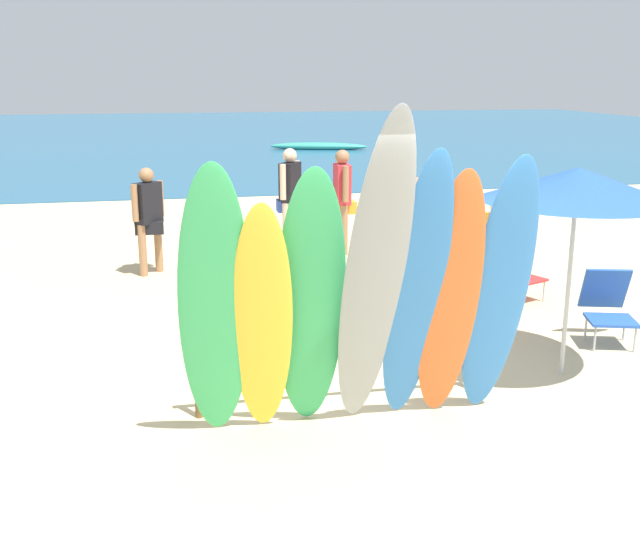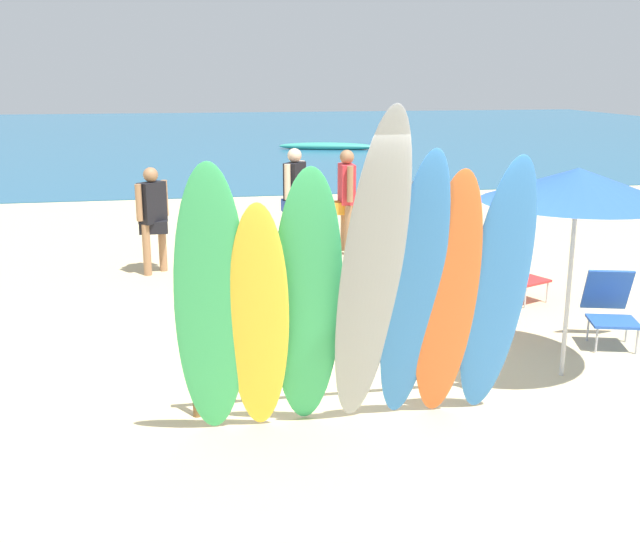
{
  "view_description": "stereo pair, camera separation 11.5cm",
  "coord_description": "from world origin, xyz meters",
  "px_view_note": "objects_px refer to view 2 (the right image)",
  "views": [
    {
      "loc": [
        -1.49,
        -6.16,
        2.91
      ],
      "look_at": [
        0.0,
        1.2,
        0.94
      ],
      "focal_mm": 42.52,
      "sensor_mm": 36.0,
      "label": 1
    },
    {
      "loc": [
        -1.37,
        -6.18,
        2.91
      ],
      "look_at": [
        0.0,
        1.2,
        0.94
      ],
      "focal_mm": 42.52,
      "sensor_mm": 36.0,
      "label": 2
    }
  ],
  "objects_px": {
    "surfboard_orange_5": "(447,300)",
    "beachgoer_photographing": "(295,192)",
    "surfboard_blue_4": "(413,293)",
    "beach_chair_red": "(610,305)",
    "surfboard_green_0": "(211,307)",
    "beachgoer_near_rack": "(347,194)",
    "surfboard_green_2": "(307,303)",
    "beachgoer_midbeach": "(498,253)",
    "surfboard_blue_6": "(497,291)",
    "beachgoer_strolling": "(153,213)",
    "surfboard_yellow_1": "(259,322)",
    "beach_chair_blue": "(516,267)",
    "beach_umbrella": "(578,185)",
    "surfboard_rack": "(345,347)",
    "beachgoer_by_water": "(418,225)",
    "surfboard_grey_3": "(371,279)",
    "distant_boat": "(327,146)"
  },
  "relations": [
    {
      "from": "surfboard_rack",
      "to": "beachgoer_by_water",
      "type": "xyz_separation_m",
      "value": [
        1.81,
        3.58,
        0.34
      ]
    },
    {
      "from": "surfboard_yellow_1",
      "to": "surfboard_blue_4",
      "type": "height_order",
      "value": "surfboard_blue_4"
    },
    {
      "from": "beachgoer_strolling",
      "to": "surfboard_green_2",
      "type": "bearing_deg",
      "value": 59.15
    },
    {
      "from": "surfboard_blue_6",
      "to": "beachgoer_near_rack",
      "type": "height_order",
      "value": "surfboard_blue_6"
    },
    {
      "from": "surfboard_blue_6",
      "to": "beach_chair_red",
      "type": "xyz_separation_m",
      "value": [
        2.08,
        1.63,
        -0.74
      ]
    },
    {
      "from": "surfboard_green_2",
      "to": "surfboard_blue_6",
      "type": "relative_size",
      "value": 0.98
    },
    {
      "from": "surfboard_green_2",
      "to": "surfboard_blue_4",
      "type": "height_order",
      "value": "surfboard_blue_4"
    },
    {
      "from": "surfboard_yellow_1",
      "to": "surfboard_grey_3",
      "type": "height_order",
      "value": "surfboard_grey_3"
    },
    {
      "from": "surfboard_green_2",
      "to": "distant_boat",
      "type": "xyz_separation_m",
      "value": [
        4.75,
        23.44,
        -1.0
      ]
    },
    {
      "from": "surfboard_green_0",
      "to": "beachgoer_near_rack",
      "type": "height_order",
      "value": "surfboard_green_0"
    },
    {
      "from": "surfboard_green_2",
      "to": "beachgoer_strolling",
      "type": "height_order",
      "value": "surfboard_green_2"
    },
    {
      "from": "beach_umbrella",
      "to": "surfboard_blue_6",
      "type": "bearing_deg",
      "value": -143.38
    },
    {
      "from": "surfboard_orange_5",
      "to": "beachgoer_photographing",
      "type": "xyz_separation_m",
      "value": [
        -0.22,
        6.78,
        -0.13
      ]
    },
    {
      "from": "surfboard_green_2",
      "to": "beachgoer_near_rack",
      "type": "height_order",
      "value": "surfboard_green_2"
    },
    {
      "from": "surfboard_yellow_1",
      "to": "surfboard_blue_6",
      "type": "bearing_deg",
      "value": 4.94
    },
    {
      "from": "surfboard_green_0",
      "to": "distant_boat",
      "type": "bearing_deg",
      "value": 78.01
    },
    {
      "from": "beachgoer_midbeach",
      "to": "beachgoer_strolling",
      "type": "height_order",
      "value": "beachgoer_strolling"
    },
    {
      "from": "beach_umbrella",
      "to": "beachgoer_strolling",
      "type": "bearing_deg",
      "value": 130.22
    },
    {
      "from": "beachgoer_photographing",
      "to": "beach_chair_blue",
      "type": "height_order",
      "value": "beachgoer_photographing"
    },
    {
      "from": "surfboard_green_0",
      "to": "beachgoer_strolling",
      "type": "distance_m",
      "value": 5.66
    },
    {
      "from": "surfboard_blue_4",
      "to": "surfboard_green_2",
      "type": "bearing_deg",
      "value": 170.46
    },
    {
      "from": "surfboard_green_2",
      "to": "surfboard_blue_4",
      "type": "relative_size",
      "value": 0.93
    },
    {
      "from": "beachgoer_photographing",
      "to": "beach_chair_red",
      "type": "height_order",
      "value": "beachgoer_photographing"
    },
    {
      "from": "beachgoer_near_rack",
      "to": "beach_chair_blue",
      "type": "relative_size",
      "value": 2.04
    },
    {
      "from": "surfboard_grey_3",
      "to": "beachgoer_by_water",
      "type": "relative_size",
      "value": 1.85
    },
    {
      "from": "surfboard_orange_5",
      "to": "surfboard_green_0",
      "type": "bearing_deg",
      "value": -176.93
    },
    {
      "from": "surfboard_blue_6",
      "to": "beachgoer_strolling",
      "type": "height_order",
      "value": "surfboard_blue_6"
    },
    {
      "from": "surfboard_green_2",
      "to": "beachgoer_by_water",
      "type": "relative_size",
      "value": 1.51
    },
    {
      "from": "beach_chair_red",
      "to": "surfboard_blue_6",
      "type": "bearing_deg",
      "value": -125.67
    },
    {
      "from": "surfboard_blue_4",
      "to": "beach_chair_blue",
      "type": "height_order",
      "value": "surfboard_blue_4"
    },
    {
      "from": "beachgoer_by_water",
      "to": "beachgoer_near_rack",
      "type": "bearing_deg",
      "value": 144.12
    },
    {
      "from": "surfboard_grey_3",
      "to": "beachgoer_photographing",
      "type": "distance_m",
      "value": 6.93
    },
    {
      "from": "beach_chair_red",
      "to": "beach_umbrella",
      "type": "xyz_separation_m",
      "value": [
        -0.97,
        -0.81,
        1.47
      ]
    },
    {
      "from": "surfboard_rack",
      "to": "beachgoer_midbeach",
      "type": "height_order",
      "value": "beachgoer_midbeach"
    },
    {
      "from": "surfboard_rack",
      "to": "beachgoer_near_rack",
      "type": "distance_m",
      "value": 6.02
    },
    {
      "from": "beachgoer_midbeach",
      "to": "beachgoer_strolling",
      "type": "distance_m",
      "value": 5.16
    },
    {
      "from": "beachgoer_by_water",
      "to": "surfboard_orange_5",
      "type": "bearing_deg",
      "value": -62.82
    },
    {
      "from": "surfboard_blue_4",
      "to": "beach_chair_red",
      "type": "height_order",
      "value": "surfboard_blue_4"
    },
    {
      "from": "surfboard_green_2",
      "to": "distant_boat",
      "type": "bearing_deg",
      "value": 82.48
    },
    {
      "from": "beachgoer_strolling",
      "to": "beach_umbrella",
      "type": "height_order",
      "value": "beach_umbrella"
    },
    {
      "from": "beachgoer_midbeach",
      "to": "beach_chair_blue",
      "type": "xyz_separation_m",
      "value": [
        0.73,
        1.04,
        -0.46
      ]
    },
    {
      "from": "surfboard_green_0",
      "to": "beachgoer_photographing",
      "type": "distance_m",
      "value": 6.97
    },
    {
      "from": "beachgoer_strolling",
      "to": "beach_chair_red",
      "type": "xyz_separation_m",
      "value": [
        5.02,
        -3.99,
        -0.49
      ]
    },
    {
      "from": "beach_chair_blue",
      "to": "beachgoer_strolling",
      "type": "bearing_deg",
      "value": 131.37
    },
    {
      "from": "beach_umbrella",
      "to": "surfboard_orange_5",
      "type": "bearing_deg",
      "value": -151.46
    },
    {
      "from": "beachgoer_photographing",
      "to": "beach_umbrella",
      "type": "relative_size",
      "value": 0.83
    },
    {
      "from": "beachgoer_midbeach",
      "to": "beach_chair_red",
      "type": "distance_m",
      "value": 1.34
    },
    {
      "from": "surfboard_yellow_1",
      "to": "surfboard_green_2",
      "type": "distance_m",
      "value": 0.41
    },
    {
      "from": "surfboard_grey_3",
      "to": "beachgoer_photographing",
      "type": "height_order",
      "value": "surfboard_grey_3"
    },
    {
      "from": "beachgoer_near_rack",
      "to": "surfboard_green_2",
      "type": "bearing_deg",
      "value": 165.94
    }
  ]
}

